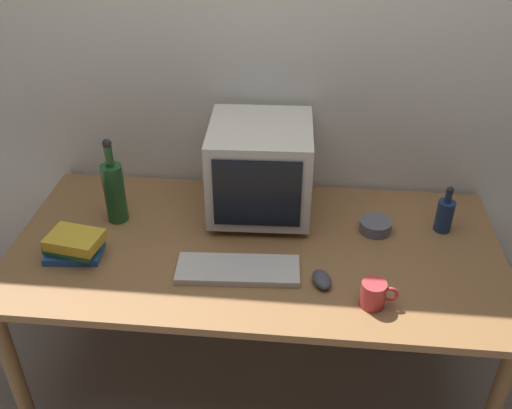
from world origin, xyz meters
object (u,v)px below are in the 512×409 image
Objects in this scene: bottle_short at (445,214)px; cd_spindle at (375,226)px; crt_monitor at (260,169)px; bottle_tall at (114,190)px; book_stack at (74,245)px; mug at (374,294)px; keyboard at (238,270)px; computer_mouse at (322,279)px.

bottle_short is 0.26m from cd_spindle.
bottle_tall is at bearing -168.61° from crt_monitor.
bottle_short is (1.24, 0.05, -0.06)m from bottle_tall.
bottle_tall is 1.60× the size of book_stack.
book_stack is at bearing -108.94° from bottle_tall.
mug is (0.95, -0.39, -0.09)m from bottle_tall.
crt_monitor reaches higher than keyboard.
book_stack is at bearing -166.41° from cd_spindle.
crt_monitor is at bearing 11.39° from bottle_tall.
bottle_short is at bearing 20.38° from keyboard.
cd_spindle reaches higher than keyboard.
keyboard is 0.59m from book_stack.
bottle_tall is (-0.79, 0.30, 0.11)m from computer_mouse.
book_stack is at bearing -167.60° from bottle_short.
mug is at bearing -95.07° from cd_spindle.
keyboard is 3.50× the size of mug.
bottle_short is at bearing 7.26° from cd_spindle.
computer_mouse is 0.83× the size of mug.
book_stack is (-1.32, -0.29, -0.02)m from bottle_short.
book_stack reaches higher than mug.
bottle_short reaches higher than cd_spindle.
crt_monitor is 0.96× the size of keyboard.
cd_spindle is at bearing 39.34° from computer_mouse.
keyboard is 4.20× the size of computer_mouse.
bottle_tall is at bearing 71.06° from book_stack.
crt_monitor is 0.48m from cd_spindle.
cd_spindle is (0.04, 0.41, -0.02)m from mug.
keyboard is 0.81m from bottle_short.
computer_mouse is at bearing -59.29° from crt_monitor.
bottle_tall reaches higher than mug.
bottle_short reaches higher than mug.
bottle_tall is 2.89× the size of cd_spindle.
crt_monitor is at bearing 168.52° from cd_spindle.
book_stack reaches higher than keyboard.
mug is at bearing -17.84° from keyboard.
computer_mouse is 0.85m from bottle_tall.
bottle_short is 1.58× the size of mug.
keyboard is at bearing -96.06° from crt_monitor.
computer_mouse is (0.29, -0.03, 0.01)m from keyboard.
crt_monitor is 0.71m from bottle_short.
book_stack is 1.81× the size of mug.
book_stack is (-0.63, -0.35, -0.14)m from crt_monitor.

